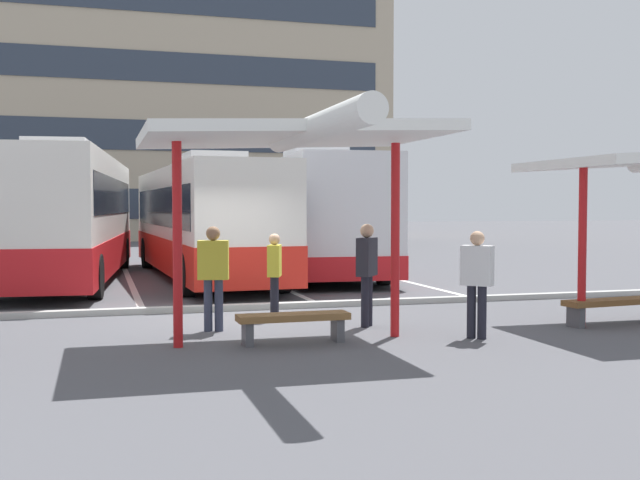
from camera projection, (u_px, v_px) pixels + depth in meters
ground_plane at (245, 316)px, 14.40m from camera, size 160.00×160.00×0.00m
terminal_building at (139, 115)px, 50.18m from camera, size 30.90×12.10×18.71m
coach_bus_0 at (69, 219)px, 20.89m from camera, size 3.70×12.06×3.71m
coach_bus_1 at (203, 223)px, 21.78m from camera, size 2.98×11.96×3.45m
coach_bus_2 at (305, 215)px, 24.19m from camera, size 3.42×12.61×3.73m
lane_stripe_1 at (129, 278)px, 21.94m from camera, size 0.16×14.00×0.01m
lane_stripe_2 at (253, 275)px, 22.95m from camera, size 0.16×14.00×0.01m
lane_stripe_3 at (367, 272)px, 23.95m from camera, size 0.16×14.00×0.01m
waiting_shelter_1 at (295, 138)px, 11.26m from camera, size 4.38×5.16×3.27m
bench_1 at (293, 321)px, 11.50m from camera, size 1.70×0.44×0.45m
bench_2 at (615, 305)px, 13.33m from camera, size 2.01×0.62×0.45m
platform_kerb at (238, 307)px, 15.15m from camera, size 44.00×0.24×0.12m
waiting_passenger_0 at (367, 267)px, 13.08m from camera, size 0.49×0.53×1.75m
waiting_passenger_1 at (477, 277)px, 11.89m from camera, size 0.50×0.50×1.67m
waiting_passenger_2 at (274, 270)px, 14.09m from camera, size 0.36×0.50×1.55m
waiting_passenger_3 at (213, 270)px, 12.59m from camera, size 0.54×0.33×1.73m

